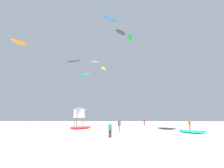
% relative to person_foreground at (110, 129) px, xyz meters
% --- Properties ---
extents(ground_plane, '(120.00, 120.00, 0.00)m').
position_rel_person_foreground_xyz_m(ground_plane, '(-0.57, -3.90, -0.91)').
color(ground_plane, beige).
extents(person_foreground, '(0.49, 0.35, 1.56)m').
position_rel_person_foreground_xyz_m(person_foreground, '(0.00, 0.00, 0.00)').
color(person_foreground, black).
rests_on(person_foreground, ground).
extents(person_midground, '(0.37, 0.54, 1.63)m').
position_rel_person_foreground_xyz_m(person_midground, '(12.98, 11.52, 0.04)').
color(person_midground, '#B21E23').
rests_on(person_midground, ground).
extents(person_left, '(0.40, 0.58, 1.75)m').
position_rel_person_foreground_xyz_m(person_left, '(0.94, 6.17, 0.11)').
color(person_left, teal).
rests_on(person_left, ground).
extents(person_right, '(0.41, 0.53, 1.80)m').
position_rel_person_foreground_xyz_m(person_right, '(6.68, 22.02, 0.14)').
color(person_right, '#B21E23').
rests_on(person_right, ground).
extents(kite_grounded_near, '(3.22, 2.45, 0.38)m').
position_rel_person_foreground_xyz_m(kite_grounded_near, '(8.89, 11.14, -0.73)').
color(kite_grounded_near, '#2D2D33').
rests_on(kite_grounded_near, ground).
extents(kite_grounded_mid, '(3.88, 3.26, 0.47)m').
position_rel_person_foreground_xyz_m(kite_grounded_mid, '(-5.84, 10.95, -0.68)').
color(kite_grounded_mid, red).
rests_on(kite_grounded_mid, ground).
extents(kite_grounded_far, '(3.34, 3.06, 0.44)m').
position_rel_person_foreground_xyz_m(kite_grounded_far, '(10.47, 4.71, -0.71)').
color(kite_grounded_far, '#19B29E').
rests_on(kite_grounded_far, ground).
extents(lifeguard_tower, '(2.30, 2.30, 4.15)m').
position_rel_person_foreground_xyz_m(lifeguard_tower, '(-7.68, 17.15, 2.14)').
color(lifeguard_tower, '#8C704C').
rests_on(lifeguard_tower, ground).
extents(kite_aloft_0, '(4.09, 3.91, 0.94)m').
position_rel_person_foreground_xyz_m(kite_aloft_0, '(-1.15, 12.78, 21.46)').
color(kite_aloft_0, blue).
extents(kite_aloft_1, '(4.14, 1.90, 0.92)m').
position_rel_person_foreground_xyz_m(kite_aloft_1, '(-11.75, 24.83, 16.46)').
color(kite_aloft_1, '#2D2D33').
extents(kite_aloft_2, '(1.41, 2.96, 0.40)m').
position_rel_person_foreground_xyz_m(kite_aloft_2, '(-2.79, 19.46, 12.54)').
color(kite_aloft_2, yellow).
extents(kite_aloft_3, '(2.94, 1.97, 0.70)m').
position_rel_person_foreground_xyz_m(kite_aloft_3, '(-7.50, 34.17, 19.40)').
color(kite_aloft_3, orange).
extents(kite_aloft_4, '(3.23, 3.63, 0.69)m').
position_rel_person_foreground_xyz_m(kite_aloft_4, '(1.35, 22.60, 23.61)').
color(kite_aloft_4, '#2D2D33').
extents(kite_aloft_5, '(2.31, 4.59, 0.85)m').
position_rel_person_foreground_xyz_m(kite_aloft_5, '(4.04, 28.61, 25.04)').
color(kite_aloft_5, green).
extents(kite_aloft_6, '(2.71, 3.13, 0.74)m').
position_rel_person_foreground_xyz_m(kite_aloft_6, '(-20.73, 13.78, 17.02)').
color(kite_aloft_6, orange).
extents(kite_aloft_7, '(4.21, 3.29, 0.81)m').
position_rel_person_foreground_xyz_m(kite_aloft_7, '(-9.81, 30.36, 14.00)').
color(kite_aloft_7, '#19B29E').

